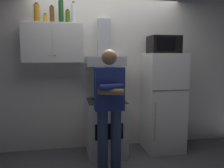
% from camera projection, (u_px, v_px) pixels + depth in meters
% --- Properties ---
extents(ground_plane, '(7.00, 7.00, 0.00)m').
position_uv_depth(ground_plane, '(112.00, 159.00, 3.47)').
color(ground_plane, '#4C4C51').
extents(back_wall_tiled, '(4.80, 0.10, 2.70)m').
position_uv_depth(back_wall_tiled, '(106.00, 68.00, 3.90)').
color(back_wall_tiled, silver).
rests_on(back_wall_tiled, ground_plane).
extents(upper_cabinet, '(0.90, 0.37, 0.60)m').
position_uv_depth(upper_cabinet, '(53.00, 43.00, 3.48)').
color(upper_cabinet, white).
extents(stove_oven, '(0.60, 0.62, 0.87)m').
position_uv_depth(stove_oven, '(106.00, 127.00, 3.65)').
color(stove_oven, white).
rests_on(stove_oven, ground_plane).
extents(range_hood, '(0.60, 0.44, 0.75)m').
position_uv_depth(range_hood, '(105.00, 54.00, 3.64)').
color(range_hood, '#B7BABF').
extents(refrigerator, '(0.60, 0.62, 1.60)m').
position_uv_depth(refrigerator, '(163.00, 102.00, 3.78)').
color(refrigerator, white).
rests_on(refrigerator, ground_plane).
extents(microwave, '(0.48, 0.37, 0.28)m').
position_uv_depth(microwave, '(164.00, 45.00, 3.69)').
color(microwave, black).
rests_on(microwave, refrigerator).
extents(person_standing, '(0.38, 0.33, 1.64)m').
position_uv_depth(person_standing, '(109.00, 106.00, 3.00)').
color(person_standing, navy).
rests_on(person_standing, ground_plane).
extents(cooking_pot, '(0.29, 0.19, 0.12)m').
position_uv_depth(cooking_pot, '(116.00, 97.00, 3.50)').
color(cooking_pot, '#B7BABF').
rests_on(cooking_pot, stove_oven).
extents(bottle_olive_oil, '(0.07, 0.07, 0.22)m').
position_uv_depth(bottle_olive_oil, '(68.00, 17.00, 3.52)').
color(bottle_olive_oil, '#4C6B19').
rests_on(bottle_olive_oil, upper_cabinet).
extents(bottle_liquor_amber, '(0.08, 0.08, 0.29)m').
position_uv_depth(bottle_liquor_amber, '(37.00, 13.00, 3.39)').
color(bottle_liquor_amber, '#B7721E').
rests_on(bottle_liquor_amber, upper_cabinet).
extents(bottle_beer_brown, '(0.07, 0.07, 0.26)m').
position_uv_depth(bottle_beer_brown, '(52.00, 15.00, 3.43)').
color(bottle_beer_brown, brown).
rests_on(bottle_beer_brown, upper_cabinet).
extents(bottle_wine_green, '(0.08, 0.08, 0.35)m').
position_uv_depth(bottle_wine_green, '(61.00, 12.00, 3.42)').
color(bottle_wine_green, '#19471E').
rests_on(bottle_wine_green, upper_cabinet).
extents(bottle_spice_jar, '(0.05, 0.05, 0.15)m').
position_uv_depth(bottle_spice_jar, '(45.00, 19.00, 3.46)').
color(bottle_spice_jar, gold).
rests_on(bottle_spice_jar, upper_cabinet).
extents(bottle_vodka_clear, '(0.07, 0.07, 0.34)m').
position_uv_depth(bottle_vodka_clear, '(74.00, 13.00, 3.51)').
color(bottle_vodka_clear, silver).
rests_on(bottle_vodka_clear, upper_cabinet).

